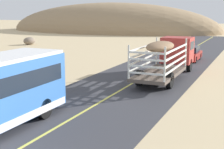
# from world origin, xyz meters

# --- Properties ---
(livestock_truck) EXTENTS (2.53, 9.70, 3.02)m
(livestock_truck) POSITION_xyz_m (1.73, 18.50, 1.79)
(livestock_truck) COLOR #B2332D
(livestock_truck) RESTS_ON road_surface
(car_far) EXTENTS (1.80, 4.40, 1.46)m
(car_far) POSITION_xyz_m (1.69, 26.92, 0.69)
(car_far) COLOR #B2261E
(car_far) RESTS_ON road_surface
(boulder_near_shoulder) EXTENTS (1.49, 2.06, 1.12)m
(boulder_near_shoulder) POSITION_xyz_m (-23.46, 32.83, 0.56)
(boulder_near_shoulder) COLOR #756656
(boulder_near_shoulder) RESTS_ON ground
(distant_hill) EXTENTS (53.31, 25.84, 13.62)m
(distant_hill) POSITION_xyz_m (-25.16, 66.12, 0.00)
(distant_hill) COLOR #997C5A
(distant_hill) RESTS_ON ground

